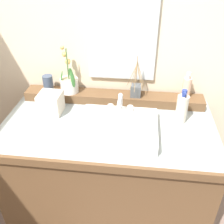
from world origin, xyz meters
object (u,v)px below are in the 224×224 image
at_px(sink_basin, 118,129).
at_px(reed_diffuser, 136,90).
at_px(potted_plant, 69,82).
at_px(soap_dispenser, 187,87).
at_px(tissue_box, 51,103).
at_px(lotion_bottle, 182,108).
at_px(tumbler_cup, 48,83).

xyz_separation_m(sink_basin, reed_diffuser, (0.08, 0.33, 0.07)).
height_order(potted_plant, reed_diffuser, potted_plant).
xyz_separation_m(soap_dispenser, tissue_box, (-0.80, -0.18, -0.06)).
xyz_separation_m(sink_basin, soap_dispenser, (0.38, 0.35, 0.09)).
xyz_separation_m(potted_plant, tissue_box, (-0.07, -0.17, -0.06)).
bearing_deg(reed_diffuser, potted_plant, 178.76).
relative_size(sink_basin, lotion_bottle, 2.03).
height_order(potted_plant, tumbler_cup, potted_plant).
bearing_deg(tissue_box, lotion_bottle, -0.69).
bearing_deg(soap_dispenser, sink_basin, -137.89).
xyz_separation_m(soap_dispenser, lotion_bottle, (-0.04, -0.19, -0.04)).
relative_size(potted_plant, tissue_box, 2.29).
bearing_deg(potted_plant, sink_basin, -44.31).
distance_m(reed_diffuser, lotion_bottle, 0.31).
bearing_deg(soap_dispenser, potted_plant, -179.24).
bearing_deg(tissue_box, reed_diffuser, 17.65).
distance_m(potted_plant, reed_diffuser, 0.42).
relative_size(tumbler_cup, reed_diffuser, 0.38).
relative_size(reed_diffuser, tissue_box, 2.00).
height_order(lotion_bottle, tissue_box, lotion_bottle).
bearing_deg(potted_plant, soap_dispenser, 0.76).
bearing_deg(tissue_box, potted_plant, 66.15).
bearing_deg(tumbler_cup, tissue_box, -68.64).
bearing_deg(lotion_bottle, sink_basin, -154.78).
distance_m(tumbler_cup, lotion_bottle, 0.84).
height_order(reed_diffuser, tissue_box, reed_diffuser).
bearing_deg(sink_basin, reed_diffuser, 76.73).
xyz_separation_m(sink_basin, potted_plant, (-0.34, 0.34, 0.09)).
bearing_deg(reed_diffuser, soap_dispenser, 3.52).
height_order(soap_dispenser, lotion_bottle, soap_dispenser).
bearing_deg(reed_diffuser, lotion_bottle, -32.32).
bearing_deg(lotion_bottle, potted_plant, 165.61).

